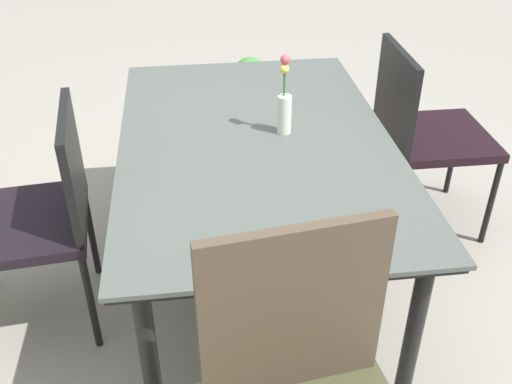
{
  "coord_description": "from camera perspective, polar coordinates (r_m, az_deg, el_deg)",
  "views": [
    {
      "loc": [
        -1.95,
        0.22,
        1.77
      ],
      "look_at": [
        -0.01,
        -0.03,
        0.47
      ],
      "focal_mm": 41.56,
      "sensor_mm": 36.0,
      "label": 1
    }
  ],
  "objects": [
    {
      "name": "flower_vase",
      "position": [
        2.24,
        2.76,
        8.5
      ],
      "size": [
        0.05,
        0.05,
        0.31
      ],
      "color": "silver",
      "rests_on": "dining_table"
    },
    {
      "name": "chair_near_right",
      "position": [
        2.83,
        15.67,
        6.03
      ],
      "size": [
        0.48,
        0.48,
        0.89
      ],
      "rotation": [
        0.0,
        0.0,
        3.13
      ],
      "color": "black",
      "rests_on": "ground"
    },
    {
      "name": "dining_table",
      "position": [
        2.26,
        -0.0,
        3.7
      ],
      "size": [
        1.59,
        1.02,
        0.7
      ],
      "color": "#4C514C",
      "rests_on": "ground"
    },
    {
      "name": "chair_far_side",
      "position": [
        2.31,
        -20.12,
        -1.54
      ],
      "size": [
        0.52,
        0.52,
        0.89
      ],
      "rotation": [
        0.0,
        0.0,
        0.1
      ],
      "color": "black",
      "rests_on": "ground"
    },
    {
      "name": "potted_plant",
      "position": [
        3.85,
        -0.55,
        9.91
      ],
      "size": [
        0.22,
        0.22,
        0.43
      ],
      "color": "#9E6047",
      "rests_on": "ground"
    },
    {
      "name": "ground_plane",
      "position": [
        2.64,
        -0.72,
        -8.44
      ],
      "size": [
        12.0,
        12.0,
        0.0
      ],
      "primitive_type": "plane",
      "color": "gray"
    }
  ]
}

